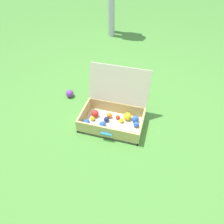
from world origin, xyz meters
name	(u,v)px	position (x,y,z in m)	size (l,w,h in m)	color
ground_plane	(118,122)	(0.00, 0.00, 0.00)	(16.00, 16.00, 0.00)	#4C8C38
open_suitcase	(114,113)	(-0.05, 0.00, 0.12)	(0.63, 0.53, 0.53)	beige
stray_ball_on_grass	(70,93)	(-0.67, 0.26, 0.05)	(0.09, 0.09, 0.09)	purple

